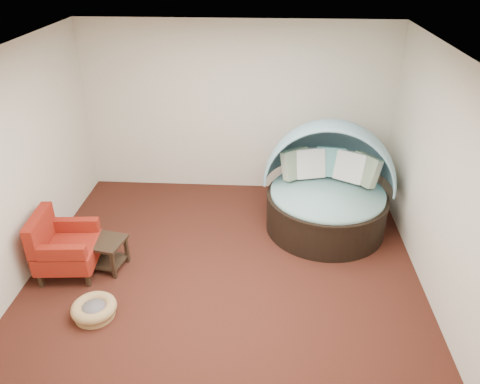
# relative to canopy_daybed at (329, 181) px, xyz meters

# --- Properties ---
(floor) EXTENTS (5.00, 5.00, 0.00)m
(floor) POSITION_rel_canopy_daybed_xyz_m (-1.41, -1.30, -0.75)
(floor) COLOR #401A12
(floor) RESTS_ON ground
(wall_back) EXTENTS (5.00, 0.00, 5.00)m
(wall_back) POSITION_rel_canopy_daybed_xyz_m (-1.41, 1.20, 0.65)
(wall_back) COLOR beige
(wall_back) RESTS_ON floor
(wall_front) EXTENTS (5.00, 0.00, 5.00)m
(wall_front) POSITION_rel_canopy_daybed_xyz_m (-1.41, -3.80, 0.65)
(wall_front) COLOR beige
(wall_front) RESTS_ON floor
(wall_left) EXTENTS (0.00, 5.00, 5.00)m
(wall_left) POSITION_rel_canopy_daybed_xyz_m (-3.91, -1.30, 0.65)
(wall_left) COLOR beige
(wall_left) RESTS_ON floor
(wall_right) EXTENTS (0.00, 5.00, 5.00)m
(wall_right) POSITION_rel_canopy_daybed_xyz_m (1.09, -1.30, 0.65)
(wall_right) COLOR beige
(wall_right) RESTS_ON floor
(ceiling) EXTENTS (5.00, 5.00, 0.00)m
(ceiling) POSITION_rel_canopy_daybed_xyz_m (-1.41, -1.30, 2.05)
(ceiling) COLOR white
(ceiling) RESTS_ON wall_back
(canopy_daybed) EXTENTS (2.04, 1.98, 1.61)m
(canopy_daybed) POSITION_rel_canopy_daybed_xyz_m (0.00, 0.00, 0.00)
(canopy_daybed) COLOR black
(canopy_daybed) RESTS_ON floor
(pet_basket) EXTENTS (0.64, 0.64, 0.18)m
(pet_basket) POSITION_rel_canopy_daybed_xyz_m (-2.84, -2.14, -0.65)
(pet_basket) COLOR olive
(pet_basket) RESTS_ON floor
(red_armchair) EXTENTS (0.79, 0.79, 0.86)m
(red_armchair) POSITION_rel_canopy_daybed_xyz_m (-3.47, -1.35, -0.35)
(red_armchair) COLOR black
(red_armchair) RESTS_ON floor
(side_table) EXTENTS (0.52, 0.52, 0.42)m
(side_table) POSITION_rel_canopy_daybed_xyz_m (-2.94, -1.24, -0.47)
(side_table) COLOR black
(side_table) RESTS_ON floor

